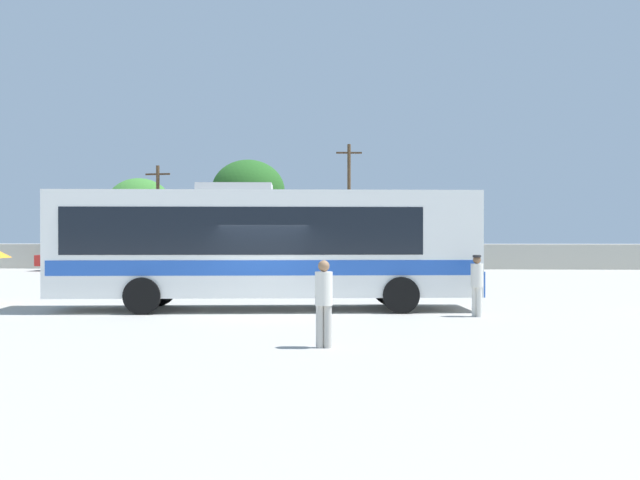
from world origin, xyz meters
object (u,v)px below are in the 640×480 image
parked_car_second_maroon (178,258)px  passenger_waiting_on_apron (324,298)px  utility_pole_near (349,203)px  utility_pole_far (158,214)px  parked_car_third_maroon (272,258)px  coach_bus_white_blue (262,243)px  roadside_tree_midleft (248,191)px  roadside_tree_left (139,206)px  parked_car_rightmost_grey (389,259)px  attendant_by_bus_door (477,282)px  parked_car_leftmost_red (77,258)px

parked_car_second_maroon → passenger_waiting_on_apron: bearing=-71.1°
utility_pole_near → utility_pole_far: bearing=-176.7°
parked_car_third_maroon → utility_pole_near: bearing=53.6°
coach_bus_white_blue → utility_pole_near: (2.61, 28.68, 2.48)m
parked_car_third_maroon → roadside_tree_midleft: (-2.60, 8.04, 4.64)m
utility_pole_near → roadside_tree_midleft: bearing=167.4°
parked_car_third_maroon → roadside_tree_left: (-11.14, 9.78, 3.62)m
parked_car_rightmost_grey → attendant_by_bus_door: bearing=-87.4°
attendant_by_bus_door → utility_pole_near: utility_pole_near is taller
parked_car_leftmost_red → utility_pole_far: size_ratio=0.65×
parked_car_second_maroon → coach_bus_white_blue: bearing=-70.4°
parked_car_second_maroon → roadside_tree_left: (-5.41, 10.05, 3.61)m
attendant_by_bus_door → parked_car_rightmost_grey: bearing=92.6°
attendant_by_bus_door → roadside_tree_left: (-19.32, 33.69, 3.45)m
utility_pole_far → roadside_tree_left: (-2.55, 4.15, 0.71)m
parked_car_leftmost_red → parked_car_rightmost_grey: size_ratio=1.04×
coach_bus_white_blue → parked_car_third_maroon: 22.41m
parked_car_second_maroon → parked_car_leftmost_red: bearing=177.4°
parked_car_third_maroon → utility_pole_far: 10.67m
parked_car_third_maroon → passenger_waiting_on_apron: bearing=-81.8°
passenger_waiting_on_apron → parked_car_rightmost_grey: 28.64m
roadside_tree_left → utility_pole_far: bearing=-58.4°
utility_pole_near → roadside_tree_midleft: (-7.32, 1.63, 0.96)m
attendant_by_bus_door → utility_pole_far: 34.07m
coach_bus_white_blue → parked_car_leftmost_red: size_ratio=2.75×
parked_car_leftmost_red → roadside_tree_left: 10.45m
utility_pole_near → roadside_tree_midleft: utility_pole_near is taller
utility_pole_near → utility_pole_far: size_ratio=1.21×
passenger_waiting_on_apron → parked_car_third_maroon: bearing=98.2°
utility_pole_far → roadside_tree_left: size_ratio=1.08×
parked_car_third_maroon → utility_pole_near: utility_pole_near is taller
parked_car_rightmost_grey → roadside_tree_midleft: roadside_tree_midleft is taller
coach_bus_white_blue → parked_car_leftmost_red: coach_bus_white_blue is taller
attendant_by_bus_door → utility_pole_near: 30.71m
parked_car_leftmost_red → attendant_by_bus_door: bearing=-49.7°
passenger_waiting_on_apron → utility_pole_near: 35.97m
passenger_waiting_on_apron → roadside_tree_midleft: bearing=100.3°
parked_car_rightmost_grey → parked_car_third_maroon: bearing=172.8°
passenger_waiting_on_apron → parked_car_rightmost_grey: (2.91, 28.49, -0.20)m
roadside_tree_left → roadside_tree_midleft: bearing=-11.5°
parked_car_leftmost_red → parked_car_third_maroon: 12.13m
roadside_tree_midleft → parked_car_leftmost_red: bearing=-139.9°
parked_car_second_maroon → roadside_tree_midleft: bearing=69.3°
attendant_by_bus_door → parked_car_second_maroon: attendant_by_bus_door is taller
roadside_tree_midleft → passenger_waiting_on_apron: bearing=-79.7°
attendant_by_bus_door → parked_car_second_maroon: bearing=120.5°
parked_car_rightmost_grey → utility_pole_far: (-15.71, 6.53, 2.93)m
coach_bus_white_blue → parked_car_rightmost_grey: 21.99m
utility_pole_far → utility_pole_near: bearing=3.3°
coach_bus_white_blue → parked_car_third_maroon: coach_bus_white_blue is taller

